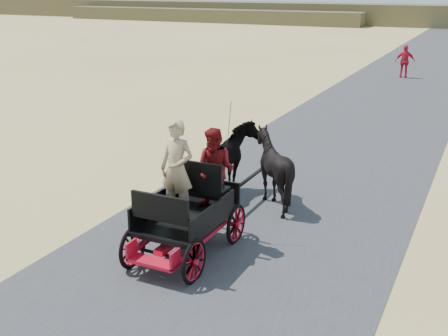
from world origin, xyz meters
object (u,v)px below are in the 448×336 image
at_px(carriage, 187,235).
at_px(horse_left, 229,162).
at_px(pedestrian, 405,61).
at_px(horse_right, 273,168).

relative_size(carriage, horse_left, 1.20).
xyz_separation_m(carriage, horse_left, (-0.55, 3.00, 0.49)).
bearing_deg(pedestrian, horse_right, 78.83).
distance_m(carriage, pedestrian, 22.71).
bearing_deg(pedestrian, carriage, 77.39).
height_order(horse_left, horse_right, horse_right).
xyz_separation_m(horse_left, pedestrian, (0.97, 19.71, 0.02)).
height_order(carriage, pedestrian, pedestrian).
bearing_deg(horse_left, horse_right, -180.00).
height_order(horse_left, pedestrian, pedestrian).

